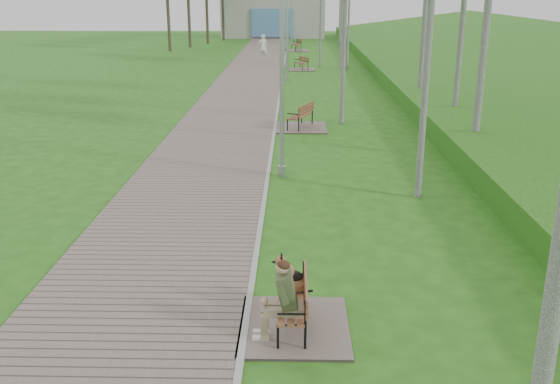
# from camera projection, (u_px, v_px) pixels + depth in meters

# --- Properties ---
(ground) EXTENTS (120.00, 120.00, 0.00)m
(ground) POSITION_uv_depth(u_px,v_px,m) (263.00, 208.00, 13.84)
(ground) COLOR #255616
(ground) RESTS_ON ground
(walkway) EXTENTS (3.50, 67.00, 0.04)m
(walkway) POSITION_uv_depth(u_px,v_px,m) (251.00, 77.00, 34.29)
(walkway) COLOR #75645E
(walkway) RESTS_ON ground
(kerb) EXTENTS (0.10, 67.00, 0.05)m
(kerb) POSITION_uv_depth(u_px,v_px,m) (283.00, 77.00, 34.25)
(kerb) COLOR #999993
(kerb) RESTS_ON ground
(embankment) EXTENTS (14.00, 70.00, 1.60)m
(embankment) POSITION_uv_depth(u_px,v_px,m) (511.00, 82.00, 32.56)
(embankment) COLOR #3D8A23
(embankment) RESTS_ON ground
(building_north) EXTENTS (10.00, 5.20, 4.00)m
(building_north) POSITION_uv_depth(u_px,v_px,m) (273.00, 16.00, 61.67)
(building_north) COLOR #9E9E99
(building_north) RESTS_ON ground
(bench_main) EXTENTS (1.57, 1.74, 1.37)m
(bench_main) POSITION_uv_depth(u_px,v_px,m) (288.00, 305.00, 8.82)
(bench_main) COLOR #75645E
(bench_main) RESTS_ON ground
(bench_second) EXTENTS (1.75, 1.94, 1.07)m
(bench_second) POSITION_uv_depth(u_px,v_px,m) (300.00, 123.00, 21.70)
(bench_second) COLOR #75645E
(bench_second) RESTS_ON ground
(bench_third) EXTENTS (1.55, 1.72, 0.95)m
(bench_third) POSITION_uv_depth(u_px,v_px,m) (301.00, 67.00, 37.24)
(bench_third) COLOR #75645E
(bench_third) RESTS_ON ground
(bench_far) EXTENTS (1.84, 2.04, 1.13)m
(bench_far) POSITION_uv_depth(u_px,v_px,m) (296.00, 48.00, 48.50)
(bench_far) COLOR #75645E
(bench_far) RESTS_ON ground
(lamp_post_near) EXTENTS (0.19, 0.19, 5.04)m
(lamp_post_near) POSITION_uv_depth(u_px,v_px,m) (282.00, 86.00, 15.44)
(lamp_post_near) COLOR #989BA0
(lamp_post_near) RESTS_ON ground
(lamp_post_second) EXTENTS (0.18, 0.18, 4.53)m
(lamp_post_second) POSITION_uv_depth(u_px,v_px,m) (287.00, 40.00, 32.14)
(lamp_post_second) COLOR #989BA0
(lamp_post_second) RESTS_ON ground
(lamp_post_third) EXTENTS (0.19, 0.19, 4.93)m
(lamp_post_third) POSITION_uv_depth(u_px,v_px,m) (287.00, 28.00, 38.10)
(lamp_post_third) COLOR #989BA0
(lamp_post_third) RESTS_ON ground
(lamp_post_far) EXTENTS (0.19, 0.19, 5.00)m
(lamp_post_far) POSITION_uv_depth(u_px,v_px,m) (292.00, 17.00, 52.53)
(lamp_post_far) COLOR #989BA0
(lamp_post_far) RESTS_ON ground
(pedestrian_near) EXTENTS (0.68, 0.52, 1.68)m
(pedestrian_near) POSITION_uv_depth(u_px,v_px,m) (263.00, 47.00, 42.42)
(pedestrian_near) COLOR silver
(pedestrian_near) RESTS_ON ground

